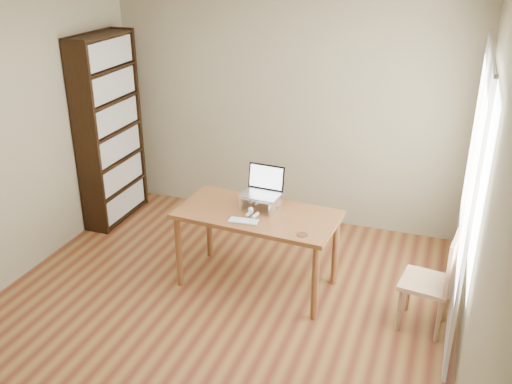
# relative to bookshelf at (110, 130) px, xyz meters

# --- Properties ---
(room) EXTENTS (4.04, 4.54, 2.64)m
(room) POSITION_rel_bookshelf_xyz_m (1.86, -1.54, 0.25)
(room) COLOR #5C2918
(room) RESTS_ON ground
(bookshelf) EXTENTS (0.30, 0.90, 2.10)m
(bookshelf) POSITION_rel_bookshelf_xyz_m (0.00, 0.00, 0.00)
(bookshelf) COLOR black
(bookshelf) RESTS_ON ground
(curtains) EXTENTS (0.03, 1.90, 2.25)m
(curtains) POSITION_rel_bookshelf_xyz_m (3.75, -0.75, 0.12)
(curtains) COLOR white
(curtains) RESTS_ON ground
(desk) EXTENTS (1.48, 0.81, 0.75)m
(desk) POSITION_rel_bookshelf_xyz_m (2.03, -0.82, -0.39)
(desk) COLOR brown
(desk) RESTS_ON ground
(laptop_stand) EXTENTS (0.32, 0.25, 0.13)m
(laptop_stand) POSITION_rel_bookshelf_xyz_m (2.03, -0.74, -0.22)
(laptop_stand) COLOR silver
(laptop_stand) RESTS_ON desk
(laptop) EXTENTS (0.36, 0.31, 0.24)m
(laptop) POSITION_rel_bookshelf_xyz_m (2.03, -0.68, -0.11)
(laptop) COLOR silver
(laptop) RESTS_ON laptop_stand
(keyboard) EXTENTS (0.28, 0.14, 0.02)m
(keyboard) POSITION_rel_bookshelf_xyz_m (1.98, -1.04, -0.29)
(keyboard) COLOR silver
(keyboard) RESTS_ON desk
(coaster) EXTENTS (0.10, 0.10, 0.01)m
(coaster) POSITION_rel_bookshelf_xyz_m (2.52, -1.09, -0.30)
(coaster) COLOR #56321D
(coaster) RESTS_ON desk
(cat) EXTENTS (0.26, 0.49, 0.16)m
(cat) POSITION_rel_bookshelf_xyz_m (2.04, -0.71, -0.23)
(cat) COLOR #3F3732
(cat) RESTS_ON desk
(chair) EXTENTS (0.44, 0.44, 0.88)m
(chair) POSITION_rel_bookshelf_xyz_m (3.60, -0.95, -0.58)
(chair) COLOR tan
(chair) RESTS_ON ground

